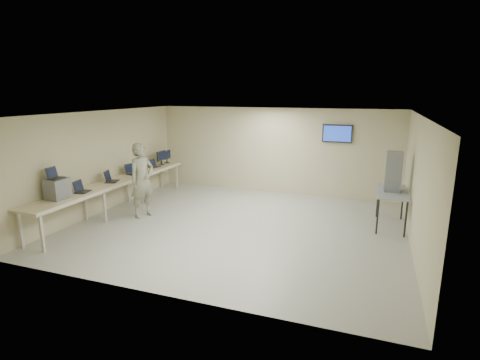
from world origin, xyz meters
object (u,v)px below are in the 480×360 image
(workbench, at_px, (116,183))
(side_table, at_px, (392,194))
(soldier, at_px, (142,180))
(equipment_box, at_px, (57,189))

(workbench, bearing_deg, side_table, 10.19)
(soldier, bearing_deg, workbench, 101.51)
(equipment_box, bearing_deg, side_table, 27.13)
(equipment_box, height_order, soldier, soldier)
(soldier, relative_size, side_table, 1.31)
(soldier, height_order, side_table, soldier)
(workbench, height_order, equipment_box, equipment_box)
(equipment_box, relative_size, soldier, 0.24)
(workbench, bearing_deg, soldier, -7.66)
(equipment_box, xyz_separation_m, soldier, (1.00, 1.86, -0.13))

